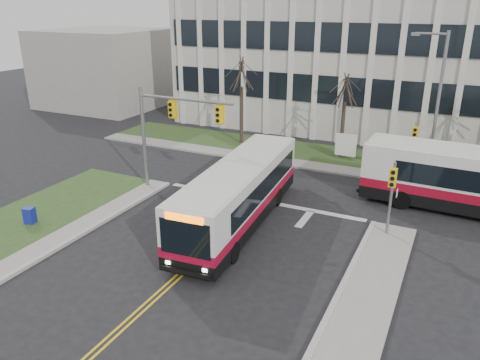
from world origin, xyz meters
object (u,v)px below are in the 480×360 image
directory_sign (346,145)px  bus_main (239,195)px  newspaper_box_blue (30,216)px  streetlight (436,99)px

directory_sign → bus_main: 12.67m
bus_main → newspaper_box_blue: size_ratio=12.39×
directory_sign → bus_main: bearing=-101.0°
streetlight → directory_sign: 6.96m
bus_main → newspaper_box_blue: bearing=-157.7°
streetlight → bus_main: (-7.95, -11.13, -3.62)m
directory_sign → newspaper_box_blue: (-12.00, -17.29, -0.70)m
streetlight → bus_main: 14.15m
directory_sign → newspaper_box_blue: bearing=-124.8°
directory_sign → bus_main: (-2.42, -12.43, 0.40)m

